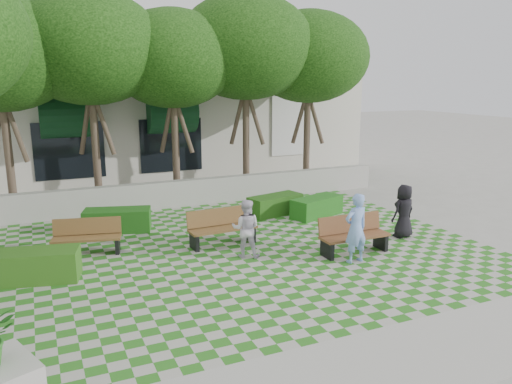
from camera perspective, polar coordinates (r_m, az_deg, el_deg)
name	(u,v)px	position (r m, az deg, el deg)	size (l,w,h in m)	color
ground	(262,264)	(12.00, 0.75, -8.21)	(90.00, 90.00, 0.00)	gray
lawn	(246,251)	(12.86, -1.13, -6.73)	(12.00, 12.00, 0.00)	#2B721E
sidewalk_south	(390,364)	(8.40, 15.07, -18.49)	(16.00, 2.00, 0.01)	#9E9B93
retaining_wall	(188,193)	(17.46, -7.81, -0.06)	(15.00, 0.36, 0.90)	#9E9B93
bench_east	(353,235)	(12.84, 11.05, -4.86)	(1.81, 0.61, 0.95)	brown
bench_mid	(222,228)	(13.25, -3.93, -4.10)	(1.83, 0.68, 0.95)	brown
bench_west	(87,237)	(13.27, -18.76, -4.91)	(1.75, 0.92, 0.88)	brown
hedge_east	(317,207)	(16.05, 6.96, -1.68)	(1.79, 0.71, 0.63)	#195416
hedge_midright	(275,205)	(16.17, 2.19, -1.48)	(1.80, 0.72, 0.63)	#1D4813
hedge_midleft	(117,220)	(14.93, -15.56, -3.13)	(1.86, 0.74, 0.65)	#184A13
hedge_west	(32,266)	(11.96, -24.23, -7.72)	(1.95, 0.78, 0.68)	#245015
person_blue	(356,228)	(12.08, 11.34, -4.09)	(0.62, 0.41, 1.69)	#80A4EA
person_dark	(404,211)	(14.33, 16.54, -2.11)	(0.73, 0.47, 1.49)	black
person_white	(246,228)	(12.25, -1.17, -4.18)	(0.71, 0.55, 1.45)	silver
tree_row	(127,50)	(16.39, -14.57, 15.48)	(17.70, 13.40, 7.41)	#47382B
building	(159,116)	(24.95, -11.06, 8.48)	(18.00, 8.92, 5.15)	beige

